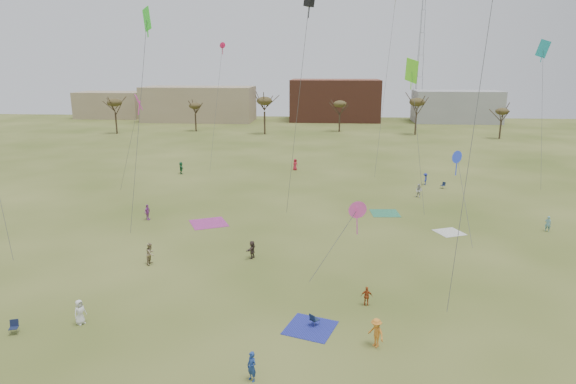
# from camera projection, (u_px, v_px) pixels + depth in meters

# --- Properties ---
(ground) EXTENTS (260.00, 260.00, 0.00)m
(ground) POSITION_uv_depth(u_px,v_px,m) (273.00, 316.00, 33.09)
(ground) COLOR #394917
(ground) RESTS_ON ground
(flyer_near_left) EXTENTS (0.85, 0.97, 1.68)m
(flyer_near_left) POSITION_uv_depth(u_px,v_px,m) (80.00, 312.00, 31.88)
(flyer_near_left) COLOR silver
(flyer_near_left) RESTS_ON ground
(flyer_near_right) EXTENTS (0.73, 0.70, 1.68)m
(flyer_near_right) POSITION_uv_depth(u_px,v_px,m) (252.00, 366.00, 26.14)
(flyer_near_right) COLOR navy
(flyer_near_right) RESTS_ON ground
(spectator_fore_a) EXTENTS (0.84, 0.40, 1.40)m
(spectator_fore_a) POSITION_uv_depth(u_px,v_px,m) (367.00, 296.00, 34.37)
(spectator_fore_a) COLOR #AF4A1E
(spectator_fore_a) RESTS_ON ground
(spectator_fore_b) EXTENTS (0.79, 0.97, 1.86)m
(spectator_fore_b) POSITION_uv_depth(u_px,v_px,m) (150.00, 254.00, 41.48)
(spectator_fore_b) COLOR #95825F
(spectator_fore_b) RESTS_ON ground
(spectator_fore_c) EXTENTS (0.93, 1.54, 1.58)m
(spectator_fore_c) POSITION_uv_depth(u_px,v_px,m) (252.00, 250.00, 42.76)
(spectator_fore_c) COLOR #4C3B36
(spectator_fore_c) RESTS_ON ground
(flyer_mid_b) EXTENTS (1.27, 1.33, 1.81)m
(flyer_mid_b) POSITION_uv_depth(u_px,v_px,m) (376.00, 333.00, 29.30)
(flyer_mid_b) COLOR orange
(flyer_mid_b) RESTS_ON ground
(flyer_mid_c) EXTENTS (0.69, 0.59, 1.60)m
(flyer_mid_c) POSITION_uv_depth(u_px,v_px,m) (548.00, 224.00, 49.66)
(flyer_mid_c) COLOR #629DA4
(flyer_mid_c) RESTS_ON ground
(spectator_mid_d) EXTENTS (0.59, 1.06, 1.71)m
(spectator_mid_d) POSITION_uv_depth(u_px,v_px,m) (147.00, 212.00, 53.33)
(spectator_mid_d) COLOR #A446A8
(spectator_mid_d) RESTS_ON ground
(spectator_mid_e) EXTENTS (1.06, 1.02, 1.72)m
(spectator_mid_e) POSITION_uv_depth(u_px,v_px,m) (419.00, 191.00, 62.32)
(spectator_mid_e) COLOR #B9B9B9
(spectator_mid_e) RESTS_ON ground
(flyer_far_a) EXTENTS (1.18, 1.79, 1.85)m
(flyer_far_a) POSITION_uv_depth(u_px,v_px,m) (181.00, 168.00, 75.79)
(flyer_far_a) COLOR #22683C
(flyer_far_a) RESTS_ON ground
(flyer_far_b) EXTENTS (1.04, 1.02, 1.81)m
(flyer_far_b) POSITION_uv_depth(u_px,v_px,m) (295.00, 164.00, 78.48)
(flyer_far_b) COLOR #B21E32
(flyer_far_b) RESTS_ON ground
(flyer_far_c) EXTENTS (0.85, 1.17, 1.63)m
(flyer_far_c) POSITION_uv_depth(u_px,v_px,m) (425.00, 179.00, 68.99)
(flyer_far_c) COLOR navy
(flyer_far_c) RESTS_ON ground
(blanket_blue) EXTENTS (3.70, 3.70, 0.03)m
(blanket_blue) POSITION_uv_depth(u_px,v_px,m) (310.00, 328.00, 31.58)
(blanket_blue) COLOR navy
(blanket_blue) RESTS_ON ground
(blanket_cream) EXTENTS (3.28, 3.28, 0.03)m
(blanket_cream) POSITION_uv_depth(u_px,v_px,m) (449.00, 232.00, 49.47)
(blanket_cream) COLOR silver
(blanket_cream) RESTS_ON ground
(blanket_plum) EXTENTS (4.83, 4.83, 0.03)m
(blanket_plum) POSITION_uv_depth(u_px,v_px,m) (209.00, 223.00, 52.33)
(blanket_plum) COLOR #A23182
(blanket_plum) RESTS_ON ground
(blanket_olive) EXTENTS (3.33, 3.33, 0.03)m
(blanket_olive) POSITION_uv_depth(u_px,v_px,m) (385.00, 213.00, 55.85)
(blanket_olive) COLOR #2E7F59
(blanket_olive) RESTS_ON ground
(camp_chair_left) EXTENTS (0.65, 0.68, 0.87)m
(camp_chair_left) POSITION_uv_depth(u_px,v_px,m) (14.00, 330.00, 30.84)
(camp_chair_left) COLOR #151C39
(camp_chair_left) RESTS_ON ground
(camp_chair_center) EXTENTS (0.74, 0.74, 0.87)m
(camp_chair_center) POSITION_uv_depth(u_px,v_px,m) (314.00, 322.00, 31.80)
(camp_chair_center) COLOR #152239
(camp_chair_center) RESTS_ON ground
(camp_chair_right) EXTENTS (0.74, 0.73, 0.87)m
(camp_chair_right) POSITION_uv_depth(u_px,v_px,m) (443.00, 187.00, 66.95)
(camp_chair_right) COLOR #15203A
(camp_chair_right) RESTS_ON ground
(kites_aloft) EXTENTS (62.32, 44.49, 25.67)m
(kites_aloft) POSITION_uv_depth(u_px,v_px,m) (354.00, 36.00, 52.91)
(kites_aloft) COLOR red
(kites_aloft) RESTS_ON ground
(tree_line) EXTENTS (117.44, 49.32, 8.91)m
(tree_line) POSITION_uv_depth(u_px,v_px,m) (301.00, 108.00, 107.84)
(tree_line) COLOR #3A2B1E
(tree_line) RESTS_ON ground
(building_tan) EXTENTS (32.00, 14.00, 10.00)m
(building_tan) POSITION_uv_depth(u_px,v_px,m) (199.00, 104.00, 145.57)
(building_tan) COLOR #937F60
(building_tan) RESTS_ON ground
(building_brick) EXTENTS (26.00, 16.00, 12.00)m
(building_brick) POSITION_uv_depth(u_px,v_px,m) (335.00, 100.00, 146.91)
(building_brick) COLOR brown
(building_brick) RESTS_ON ground
(building_grey) EXTENTS (24.00, 12.00, 9.00)m
(building_grey) POSITION_uv_depth(u_px,v_px,m) (456.00, 107.00, 142.53)
(building_grey) COLOR gray
(building_grey) RESTS_ON ground
(building_tan_west) EXTENTS (20.00, 12.00, 8.00)m
(building_tan_west) POSITION_uv_depth(u_px,v_px,m) (112.00, 105.00, 155.00)
(building_tan_west) COLOR #937F60
(building_tan_west) RESTS_ON ground
(radio_tower) EXTENTS (1.51, 1.72, 41.00)m
(radio_tower) POSITION_uv_depth(u_px,v_px,m) (420.00, 54.00, 146.39)
(radio_tower) COLOR #9EA3A8
(radio_tower) RESTS_ON ground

